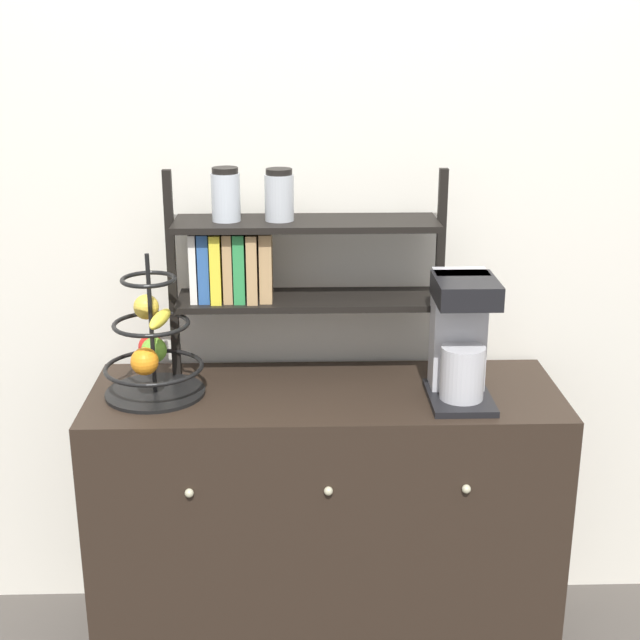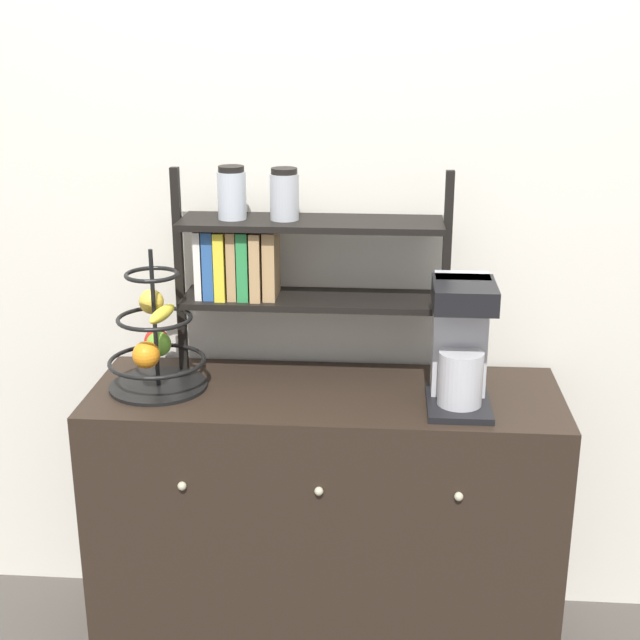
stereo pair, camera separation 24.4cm
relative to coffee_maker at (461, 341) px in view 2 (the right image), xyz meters
The scene contains 5 objects.
wall_back 0.57m from the coffee_maker, 138.07° to the left, with size 7.00×0.05×2.60m, color silver.
sideboard 0.70m from the coffee_maker, behind, with size 1.33×0.48×0.83m.
coffee_maker is the anchor object (origin of this frame).
fruit_stand 0.85m from the coffee_maker, behind, with size 0.28×0.28×0.40m.
shelf_hutch 0.59m from the coffee_maker, 161.11° to the left, with size 0.79×0.20×0.61m.
Camera 2 is at (0.16, -2.08, 1.81)m, focal length 50.00 mm.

